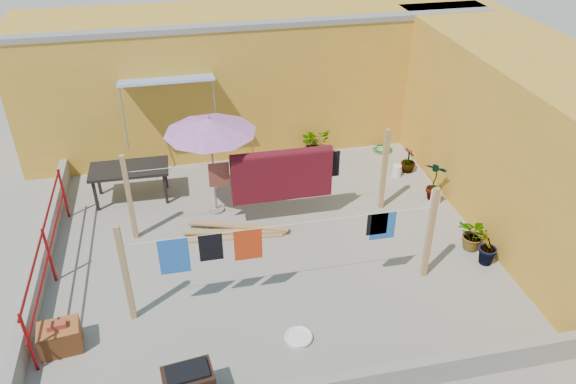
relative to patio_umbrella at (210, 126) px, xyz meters
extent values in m
plane|color=#9E998E|center=(0.88, -1.39, -1.93)|extent=(80.00, 80.00, 0.00)
cube|color=gold|center=(1.38, 3.31, -0.33)|extent=(11.00, 2.40, 3.20)
cube|color=gray|center=(1.38, 2.26, 1.22)|extent=(11.00, 0.35, 0.12)
cube|color=#2D51B2|center=(-0.72, 1.76, 0.32)|extent=(2.00, 0.79, 0.22)
cylinder|color=gray|center=(-1.67, 1.39, -0.33)|extent=(0.03, 0.30, 1.28)
cylinder|color=gray|center=(0.23, 1.39, -0.33)|extent=(0.03, 0.30, 1.28)
cube|color=gold|center=(6.08, -1.39, -0.33)|extent=(2.40, 9.00, 3.20)
cube|color=gray|center=(-3.20, -1.39, -1.71)|extent=(0.16, 7.30, 0.44)
cylinder|color=maroon|center=(-2.97, -3.59, -1.38)|extent=(0.05, 0.05, 1.10)
cylinder|color=maroon|center=(-2.97, -1.59, -1.38)|extent=(0.05, 0.05, 1.10)
cylinder|color=maroon|center=(-2.97, 0.41, -1.38)|extent=(0.05, 0.05, 1.10)
cylinder|color=maroon|center=(-2.97, -1.59, -0.88)|extent=(0.04, 4.20, 0.04)
cylinder|color=maroon|center=(-2.97, -1.59, -1.33)|extent=(0.04, 4.20, 0.04)
cube|color=tan|center=(-1.62, -2.79, -1.03)|extent=(0.09, 0.09, 1.80)
cube|color=tan|center=(3.38, -2.79, -1.03)|extent=(0.09, 0.09, 1.80)
cube|color=tan|center=(3.38, -0.59, -1.03)|extent=(0.09, 0.09, 1.80)
cube|color=tan|center=(-1.62, -0.59, -1.03)|extent=(0.09, 0.09, 1.80)
cylinder|color=silver|center=(0.88, -2.79, -0.48)|extent=(5.00, 0.01, 0.01)
cylinder|color=silver|center=(0.88, -0.59, -0.48)|extent=(5.00, 0.01, 0.01)
cube|color=#4E0D16|center=(1.27, -0.59, -0.92)|extent=(1.97, 0.22, 0.97)
cube|color=black|center=(2.27, -0.59, -0.76)|extent=(0.31, 0.02, 0.56)
cube|color=brown|center=(0.07, -0.59, -0.73)|extent=(0.39, 0.02, 0.51)
cube|color=#1F58AD|center=(-0.86, -2.79, -0.81)|extent=(0.47, 0.02, 0.65)
cube|color=black|center=(-0.30, -2.79, -0.73)|extent=(0.37, 0.02, 0.49)
cube|color=red|center=(0.28, -2.79, -0.77)|extent=(0.44, 0.02, 0.57)
cube|color=#1F58AD|center=(2.51, -2.79, -0.74)|extent=(0.43, 0.02, 0.52)
cube|color=black|center=(2.41, -2.79, -0.69)|extent=(0.35, 0.02, 0.41)
cylinder|color=gray|center=(0.00, 0.00, -1.90)|extent=(0.32, 0.32, 0.05)
cylinder|color=gray|center=(0.00, 0.00, -0.90)|extent=(0.04, 0.04, 2.05)
cone|color=#C86CB1|center=(0.00, 0.00, 0.01)|extent=(2.33, 2.33, 0.29)
cylinder|color=gray|center=(0.00, 0.00, 0.18)|extent=(0.04, 0.04, 0.09)
cube|color=black|center=(-1.69, 0.84, -1.20)|extent=(1.63, 0.83, 0.06)
cube|color=black|center=(-2.41, 0.53, -1.58)|extent=(0.06, 0.06, 0.71)
cube|color=black|center=(-2.39, 1.18, -1.58)|extent=(0.06, 0.06, 0.71)
cube|color=black|center=(-0.99, 0.51, -1.58)|extent=(0.06, 0.06, 0.71)
cube|color=black|center=(-0.98, 1.15, -1.58)|extent=(0.06, 0.06, 0.71)
cube|color=#AF5828|center=(-2.66, -3.24, -1.71)|extent=(0.65, 0.50, 0.44)
cube|color=#AE3E29|center=(-2.66, -3.24, -1.45)|extent=(0.29, 0.16, 0.09)
cube|color=tan|center=(0.19, -1.02, -1.91)|extent=(1.99, 0.33, 0.04)
cube|color=tan|center=(0.27, -0.90, -1.87)|extent=(1.98, 0.50, 0.04)
cube|color=tan|center=(0.35, -0.78, -1.82)|extent=(1.93, 0.76, 0.04)
cube|color=black|center=(-0.83, -4.59, -1.35)|extent=(0.60, 0.40, 0.04)
cylinder|color=white|center=(0.87, -3.81, -1.90)|extent=(0.41, 0.41, 0.05)
torus|color=white|center=(0.87, -3.81, -1.88)|extent=(0.44, 0.44, 0.04)
cylinder|color=white|center=(4.58, -0.66, -1.79)|extent=(0.21, 0.21, 0.29)
cylinder|color=white|center=(4.58, -0.66, -1.62)|extent=(0.06, 0.06, 0.05)
cylinder|color=white|center=(4.17, 0.54, -1.79)|extent=(0.20, 0.20, 0.28)
cylinder|color=white|center=(4.17, 0.54, -1.63)|extent=(0.06, 0.06, 0.05)
torus|color=#176920|center=(4.31, 1.81, -1.91)|extent=(0.49, 0.49, 0.03)
torus|color=#176920|center=(4.31, 1.81, -1.88)|extent=(0.41, 0.41, 0.03)
imported|color=#255D1A|center=(2.56, 1.81, -1.54)|extent=(0.84, 0.77, 0.78)
imported|color=#255D1A|center=(4.50, 0.70, -1.64)|extent=(0.40, 0.40, 0.58)
imported|color=#255D1A|center=(4.58, -0.52, -1.46)|extent=(0.58, 0.58, 0.94)
imported|color=#255D1A|center=(4.58, -2.75, -1.55)|extent=(0.54, 0.53, 0.76)
imported|color=#255D1A|center=(4.58, -2.29, -1.60)|extent=(0.70, 0.74, 0.65)
camera|label=1|loc=(-0.56, -9.76, 4.62)|focal=35.00mm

